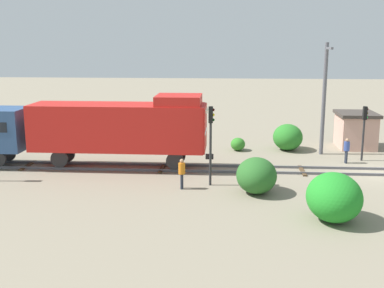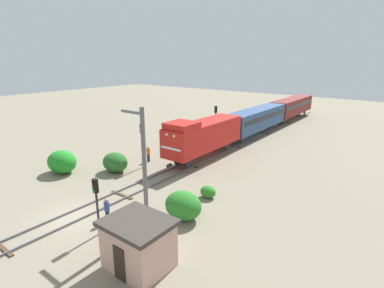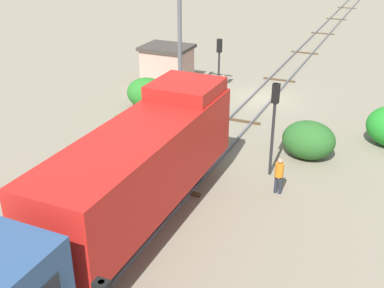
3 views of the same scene
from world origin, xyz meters
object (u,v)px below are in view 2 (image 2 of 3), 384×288
Objects in this scene: passenger_car_trailing at (292,106)px; worker_by_signal at (148,153)px; worker_near_track at (107,208)px; relay_hut at (139,244)px; traffic_signal_mid at (142,138)px; locomotive at (203,135)px; traffic_signal_far at (216,116)px; passenger_car_leading at (257,118)px; catenary_mast at (144,166)px; traffic_signal_near at (96,196)px.

worker_by_signal is (-4.20, -32.18, -1.53)m from passenger_car_trailing.
worker_near_track is 0.49× the size of relay_hut.
traffic_signal_mid reaches higher than relay_hut.
locomotive is at bearing -90.00° from passenger_car_trailing.
traffic_signal_far is at bearing 114.04° from locomotive.
locomotive is 0.83× the size of passenger_car_leading.
catenary_mast is (9.14, -9.31, 3.24)m from worker_by_signal.
relay_hut is (2.56, -3.03, -2.85)m from catenary_mast.
passenger_car_leading reaches higher than worker_by_signal.
traffic_signal_mid is 2.75m from worker_by_signal.
relay_hut is (7.50, -29.92, -1.13)m from passenger_car_leading.
traffic_signal_near is 2.21m from worker_near_track.
traffic_signal_mid is (-3.40, -5.80, 0.35)m from locomotive.
passenger_car_leading reaches higher than relay_hut.
traffic_signal_far is 2.68× the size of worker_near_track.
catenary_mast is 4.89m from relay_hut.
traffic_signal_mid reaches higher than passenger_car_trailing.
catenary_mast is (1.74, 2.43, 1.62)m from traffic_signal_near.
locomotive is 18.26m from relay_hut.
traffic_signal_near reaches higher than relay_hut.
relay_hut is (11.10, -24.66, -1.75)m from traffic_signal_far.
passenger_car_leading is 8.24× the size of worker_by_signal.
relay_hut is (11.70, -12.35, 0.40)m from worker_by_signal.
locomotive is at bearing 101.32° from traffic_signal_near.
worker_near_track is at bearing 159.94° from relay_hut.
passenger_car_trailing is at bearing 99.56° from relay_hut.
traffic_signal_near is (3.20, -43.92, 0.10)m from passenger_car_trailing.
passenger_car_leading is 27.39m from catenary_mast.
locomotive is at bearing -54.15° from worker_by_signal.
passenger_car_leading is 3.11× the size of traffic_signal_mid.
passenger_car_leading is at bearing 55.63° from traffic_signal_far.
passenger_car_trailing is at bearing 90.00° from locomotive.
passenger_car_trailing is 41.82m from catenary_mast.
traffic_signal_near is 0.47× the size of catenary_mast.
relay_hut is (10.90, -10.79, -1.73)m from traffic_signal_mid.
traffic_signal_near is 0.83× the size of traffic_signal_mid.
worker_by_signal is at bearing -92.79° from traffic_signal_far.
catenary_mast reaches higher than worker_by_signal.
traffic_signal_mid is 2.65× the size of worker_near_track.
traffic_signal_near is at bearing -74.22° from traffic_signal_far.
worker_by_signal is at bearing 122.21° from traffic_signal_near.
worker_by_signal is at bearing 160.91° from worker_near_track.
passenger_car_leading is 6.41m from traffic_signal_far.
passenger_car_leading is at bearing 133.61° from worker_near_track.
locomotive is 27.94m from passenger_car_trailing.
locomotive is 6.23m from worker_by_signal.
locomotive is 6.82× the size of worker_near_track.
worker_by_signal is (-4.20, -17.58, -1.53)m from passenger_car_leading.
catenary_mast reaches higher than traffic_signal_mid.
traffic_signal_mid is (-3.40, -33.73, 0.59)m from passenger_car_trailing.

